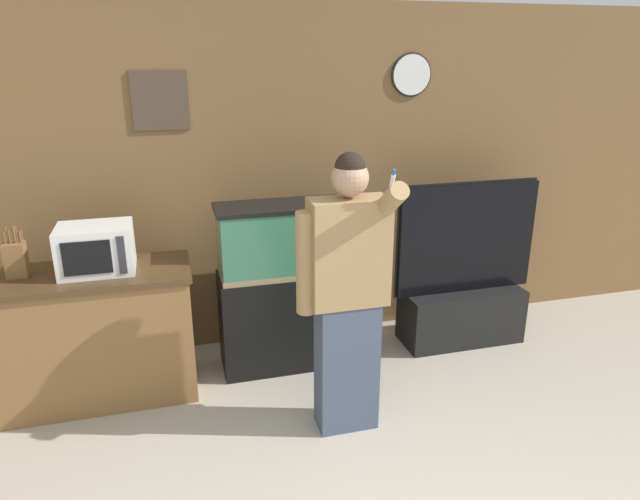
% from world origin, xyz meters
% --- Properties ---
extents(wall_back_paneled, '(10.00, 0.08, 2.60)m').
position_xyz_m(wall_back_paneled, '(0.00, 3.00, 1.30)').
color(wall_back_paneled, brown).
rests_on(wall_back_paneled, ground_plane).
extents(counter_island, '(1.29, 0.59, 0.90)m').
position_xyz_m(counter_island, '(-1.45, 2.43, 0.45)').
color(counter_island, brown).
rests_on(counter_island, ground_plane).
extents(microwave, '(0.46, 0.35, 0.30)m').
position_xyz_m(microwave, '(-1.38, 2.44, 1.06)').
color(microwave, white).
rests_on(microwave, counter_island).
extents(knife_block, '(0.12, 0.11, 0.33)m').
position_xyz_m(knife_block, '(-1.86, 2.47, 1.02)').
color(knife_block, brown).
rests_on(knife_block, counter_island).
extents(aquarium_on_stand, '(1.06, 0.39, 1.24)m').
position_xyz_m(aquarium_on_stand, '(-0.09, 2.52, 0.62)').
color(aquarium_on_stand, black).
rests_on(aquarium_on_stand, ground_plane).
extents(tv_on_stand, '(1.16, 0.40, 1.32)m').
position_xyz_m(tv_on_stand, '(1.31, 2.51, 0.38)').
color(tv_on_stand, black).
rests_on(tv_on_stand, ground_plane).
extents(person_standing, '(0.55, 0.41, 1.73)m').
position_xyz_m(person_standing, '(0.05, 1.67, 0.90)').
color(person_standing, '#424C66').
rests_on(person_standing, ground_plane).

